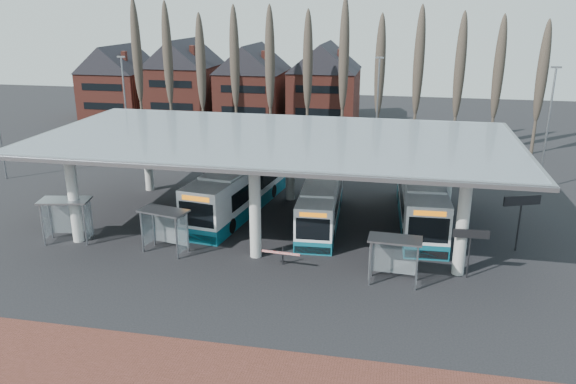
% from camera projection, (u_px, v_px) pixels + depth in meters
% --- Properties ---
extents(ground, '(140.00, 140.00, 0.00)m').
position_uv_depth(ground, '(245.00, 274.00, 32.29)').
color(ground, black).
rests_on(ground, ground).
extents(station_canopy, '(32.00, 16.00, 6.34)m').
position_uv_depth(station_canopy, '(275.00, 146.00, 37.94)').
color(station_canopy, '#BCBBB7').
rests_on(station_canopy, ground).
extents(poplar_row, '(45.10, 1.10, 14.50)m').
position_uv_depth(poplar_row, '(325.00, 64.00, 60.22)').
color(poplar_row, '#473D33').
rests_on(poplar_row, ground).
extents(townhouse_row, '(36.80, 10.30, 12.25)m').
position_uv_depth(townhouse_row, '(218.00, 75.00, 74.29)').
color(townhouse_row, '#5E271F').
rests_on(townhouse_row, ground).
extents(lamp_post_a, '(0.80, 0.16, 10.17)m').
position_uv_depth(lamp_post_a, '(126.00, 107.00, 54.44)').
color(lamp_post_a, slate).
rests_on(lamp_post_a, ground).
extents(lamp_post_b, '(0.80, 0.16, 10.17)m').
position_uv_depth(lamp_post_b, '(377.00, 109.00, 53.67)').
color(lamp_post_b, slate).
rests_on(lamp_post_b, ground).
extents(lamp_post_c, '(0.80, 0.16, 10.17)m').
position_uv_depth(lamp_post_c, '(548.00, 127.00, 45.47)').
color(lamp_post_c, slate).
rests_on(lamp_post_c, ground).
extents(bus_1, '(4.58, 13.35, 3.64)m').
position_uv_depth(bus_1, '(239.00, 189.00, 41.77)').
color(bus_1, white).
rests_on(bus_1, ground).
extents(bus_2, '(2.96, 11.33, 3.12)m').
position_uv_depth(bus_2, '(321.00, 203.00, 39.60)').
color(bus_2, white).
rests_on(bus_2, ground).
extents(bus_3, '(3.33, 12.89, 3.55)m').
position_uv_depth(bus_3, '(420.00, 200.00, 39.58)').
color(bus_3, white).
rests_on(bus_3, ground).
extents(shelter_0, '(3.38, 2.16, 2.91)m').
position_uv_depth(shelter_0, '(67.00, 210.00, 36.23)').
color(shelter_0, gray).
rests_on(shelter_0, ground).
extents(shelter_1, '(3.25, 2.11, 2.78)m').
position_uv_depth(shelter_1, '(165.00, 221.00, 34.72)').
color(shelter_1, gray).
rests_on(shelter_1, ground).
extents(shelter_2, '(2.96, 1.58, 2.69)m').
position_uv_depth(shelter_2, '(395.00, 250.00, 30.77)').
color(shelter_2, gray).
rests_on(shelter_2, ground).
extents(info_sign_0, '(1.97, 0.20, 2.93)m').
position_uv_depth(info_sign_0, '(471.00, 238.00, 31.10)').
color(info_sign_0, black).
rests_on(info_sign_0, ground).
extents(info_sign_1, '(2.32, 1.03, 3.65)m').
position_uv_depth(info_sign_1, '(522.00, 205.00, 34.46)').
color(info_sign_1, black).
rests_on(info_sign_1, ground).
extents(barrier, '(2.30, 0.70, 1.15)m').
position_uv_depth(barrier, '(281.00, 254.00, 32.84)').
color(barrier, black).
rests_on(barrier, ground).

